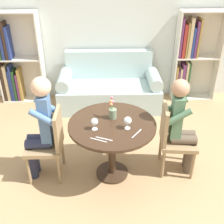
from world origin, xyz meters
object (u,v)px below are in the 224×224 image
object	(u,v)px
person_left	(40,126)
flower_vase	(113,112)
wine_glass_left	(94,122)
wine_glass_right	(128,121)
couch	(109,89)
person_right	(182,125)
chair_right	(173,137)
bookshelf_left	(14,62)
bookshelf_right	(190,57)
chair_left	(50,141)

from	to	relation	value
person_left	flower_vase	distance (m)	0.84
wine_glass_left	wine_glass_right	size ratio (longest dim) A/B	0.96
couch	wine_glass_right	xyz separation A→B (m)	(0.17, -1.91, 0.54)
wine_glass_right	couch	bearing A→B (deg)	94.97
person_right	chair_right	bearing A→B (deg)	86.69
bookshelf_left	bookshelf_right	xyz separation A→B (m)	(3.12, -0.00, 0.06)
chair_right	person_right	xyz separation A→B (m)	(0.09, -0.01, 0.17)
bookshelf_left	flower_vase	xyz separation A→B (m)	(1.68, -1.96, 0.11)
chair_left	person_left	world-z (taller)	person_left
chair_right	person_left	bearing A→B (deg)	96.95
couch	chair_right	size ratio (longest dim) A/B	1.94
person_left	chair_left	bearing A→B (deg)	89.85
couch	bookshelf_left	size ratio (longest dim) A/B	1.10
wine_glass_right	flower_vase	size ratio (longest dim) A/B	0.52
person_left	wine_glass_right	xyz separation A→B (m)	(0.99, -0.13, 0.14)
couch	chair_left	distance (m)	1.94
wine_glass_left	wine_glass_right	xyz separation A→B (m)	(0.36, 0.01, 0.00)
chair_right	person_right	bearing A→B (deg)	-93.31
bookshelf_right	chair_left	xyz separation A→B (m)	(-2.18, -2.05, -0.29)
bookshelf_left	wine_glass_right	xyz separation A→B (m)	(1.83, -2.18, 0.12)
chair_left	chair_right	xyz separation A→B (m)	(1.47, 0.06, 0.00)
chair_right	person_left	size ratio (longest dim) A/B	0.68
flower_vase	couch	bearing A→B (deg)	90.27
bookshelf_right	chair_left	bearing A→B (deg)	-136.87
couch	bookshelf_right	distance (m)	1.55
bookshelf_right	flower_vase	size ratio (longest dim) A/B	5.79
person_right	flower_vase	size ratio (longest dim) A/B	4.53
chair_right	wine_glass_left	xyz separation A→B (m)	(-0.93, -0.19, 0.35)
flower_vase	person_right	bearing A→B (deg)	-3.16
bookshelf_right	flower_vase	world-z (taller)	bookshelf_right
chair_right	flower_vase	xyz separation A→B (m)	(-0.73, 0.03, 0.34)
chair_right	wine_glass_left	distance (m)	1.01
wine_glass_left	couch	bearing A→B (deg)	84.22
chair_left	person_left	xyz separation A→B (m)	(-0.08, 0.00, 0.22)
bookshelf_right	flower_vase	bearing A→B (deg)	-126.34
person_right	wine_glass_right	distance (m)	0.70
chair_left	person_right	distance (m)	1.57
wine_glass_right	bookshelf_left	bearing A→B (deg)	130.13
person_left	wine_glass_right	bearing A→B (deg)	82.67
couch	flower_vase	bearing A→B (deg)	-89.73
couch	bookshelf_right	world-z (taller)	bookshelf_right
wine_glass_right	bookshelf_right	bearing A→B (deg)	59.50
chair_left	wine_glass_right	distance (m)	0.98
bookshelf_left	chair_right	distance (m)	3.13
couch	chair_left	size ratio (longest dim) A/B	1.94
person_right	wine_glass_left	xyz separation A→B (m)	(-1.02, -0.18, 0.18)
bookshelf_left	person_left	xyz separation A→B (m)	(0.85, -2.05, -0.01)
couch	flower_vase	size ratio (longest dim) A/B	6.35
bookshelf_right	wine_glass_right	distance (m)	2.53
bookshelf_left	person_right	xyz separation A→B (m)	(2.49, -2.00, -0.06)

